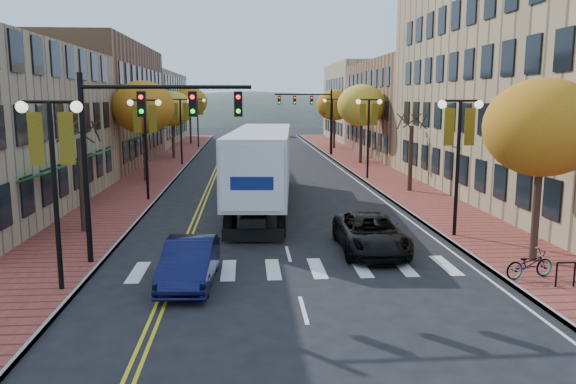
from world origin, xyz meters
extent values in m
plane|color=black|center=(0.00, 0.00, 0.00)|extent=(200.00, 200.00, 0.00)
cube|color=brown|center=(-9.00, 32.50, 0.07)|extent=(4.00, 85.00, 0.15)
cube|color=brown|center=(9.00, 32.50, 0.07)|extent=(4.00, 85.00, 0.15)
cube|color=brown|center=(-17.00, 36.00, 5.50)|extent=(12.00, 24.00, 11.00)
cube|color=#9E8966|center=(-17.00, 61.00, 4.75)|extent=(12.00, 26.00, 9.50)
cube|color=#997F5B|center=(18.50, 16.00, 7.50)|extent=(15.00, 28.00, 15.00)
cube|color=brown|center=(18.50, 42.00, 5.00)|extent=(15.00, 24.00, 10.00)
cube|color=#9E8966|center=(18.50, 64.00, 5.50)|extent=(15.00, 20.00, 11.00)
cylinder|color=#382619|center=(-9.00, 8.00, 2.25)|extent=(0.28, 0.28, 4.20)
cylinder|color=#382619|center=(-9.00, 24.00, 2.60)|extent=(0.28, 0.28, 4.90)
ellipsoid|color=orange|center=(-9.00, 24.00, 5.46)|extent=(4.48, 4.48, 3.81)
cylinder|color=#382619|center=(-9.00, 40.00, 2.42)|extent=(0.28, 0.28, 4.55)
ellipsoid|color=gold|center=(-9.00, 40.00, 5.07)|extent=(4.16, 4.16, 3.54)
cylinder|color=#382619|center=(-9.00, 58.00, 2.67)|extent=(0.28, 0.28, 5.04)
ellipsoid|color=orange|center=(-9.00, 58.00, 5.62)|extent=(4.61, 4.61, 3.92)
cylinder|color=#382619|center=(9.00, 2.00, 2.42)|extent=(0.28, 0.28, 4.55)
ellipsoid|color=orange|center=(9.00, 2.00, 5.07)|extent=(4.16, 4.16, 3.54)
cylinder|color=#382619|center=(9.00, 18.00, 2.25)|extent=(0.28, 0.28, 4.20)
cylinder|color=#382619|center=(9.00, 34.00, 2.60)|extent=(0.28, 0.28, 4.90)
ellipsoid|color=gold|center=(9.00, 34.00, 5.46)|extent=(4.48, 4.48, 3.81)
cylinder|color=#382619|center=(9.00, 50.00, 2.53)|extent=(0.28, 0.28, 4.76)
ellipsoid|color=orange|center=(9.00, 50.00, 5.30)|extent=(4.35, 4.35, 3.70)
cylinder|color=black|center=(-7.50, 0.00, 3.00)|extent=(0.16, 0.16, 6.00)
cylinder|color=black|center=(-7.50, 0.00, 6.00)|extent=(1.60, 0.10, 0.10)
sphere|color=#FFF2CC|center=(-8.30, 0.00, 5.85)|extent=(0.36, 0.36, 0.36)
sphere|color=#FFF2CC|center=(-6.70, 0.00, 5.85)|extent=(0.36, 0.36, 0.36)
cube|color=#B39E17|center=(-7.95, 0.00, 4.90)|extent=(0.45, 0.03, 1.60)
cube|color=#B39E17|center=(-7.05, 0.00, 4.90)|extent=(0.45, 0.03, 1.60)
cylinder|color=black|center=(-7.50, 16.00, 3.00)|extent=(0.16, 0.16, 6.00)
cylinder|color=black|center=(-7.50, 16.00, 6.00)|extent=(1.60, 0.10, 0.10)
sphere|color=#FFF2CC|center=(-8.30, 16.00, 5.85)|extent=(0.36, 0.36, 0.36)
sphere|color=#FFF2CC|center=(-6.70, 16.00, 5.85)|extent=(0.36, 0.36, 0.36)
cube|color=#B39E17|center=(-7.95, 16.00, 4.90)|extent=(0.45, 0.03, 1.60)
cube|color=#B39E17|center=(-7.05, 16.00, 4.90)|extent=(0.45, 0.03, 1.60)
cylinder|color=black|center=(-7.50, 34.00, 3.00)|extent=(0.16, 0.16, 6.00)
cylinder|color=black|center=(-7.50, 34.00, 6.00)|extent=(1.60, 0.10, 0.10)
sphere|color=#FFF2CC|center=(-8.30, 34.00, 5.85)|extent=(0.36, 0.36, 0.36)
sphere|color=#FFF2CC|center=(-6.70, 34.00, 5.85)|extent=(0.36, 0.36, 0.36)
cube|color=#B39E17|center=(-7.95, 34.00, 4.90)|extent=(0.45, 0.03, 1.60)
cube|color=#B39E17|center=(-7.05, 34.00, 4.90)|extent=(0.45, 0.03, 1.60)
cylinder|color=black|center=(-7.50, 52.00, 3.00)|extent=(0.16, 0.16, 6.00)
cylinder|color=black|center=(-7.50, 52.00, 6.00)|extent=(1.60, 0.10, 0.10)
sphere|color=#FFF2CC|center=(-8.30, 52.00, 5.85)|extent=(0.36, 0.36, 0.36)
sphere|color=#FFF2CC|center=(-6.70, 52.00, 5.85)|extent=(0.36, 0.36, 0.36)
cube|color=#B39E17|center=(-7.95, 52.00, 4.90)|extent=(0.45, 0.03, 1.60)
cube|color=#B39E17|center=(-7.05, 52.00, 4.90)|extent=(0.45, 0.03, 1.60)
cylinder|color=black|center=(7.50, 6.00, 3.00)|extent=(0.16, 0.16, 6.00)
cylinder|color=black|center=(7.50, 6.00, 6.00)|extent=(1.60, 0.10, 0.10)
sphere|color=#FFF2CC|center=(6.70, 6.00, 5.85)|extent=(0.36, 0.36, 0.36)
sphere|color=#FFF2CC|center=(8.30, 6.00, 5.85)|extent=(0.36, 0.36, 0.36)
cube|color=#B39E17|center=(7.05, 6.00, 4.90)|extent=(0.45, 0.03, 1.60)
cube|color=#B39E17|center=(7.95, 6.00, 4.90)|extent=(0.45, 0.03, 1.60)
cylinder|color=black|center=(7.50, 24.00, 3.00)|extent=(0.16, 0.16, 6.00)
cylinder|color=black|center=(7.50, 24.00, 6.00)|extent=(1.60, 0.10, 0.10)
sphere|color=#FFF2CC|center=(6.70, 24.00, 5.85)|extent=(0.36, 0.36, 0.36)
sphere|color=#FFF2CC|center=(8.30, 24.00, 5.85)|extent=(0.36, 0.36, 0.36)
cube|color=#B39E17|center=(7.05, 24.00, 4.90)|extent=(0.45, 0.03, 1.60)
cube|color=#B39E17|center=(7.95, 24.00, 4.90)|extent=(0.45, 0.03, 1.60)
cylinder|color=black|center=(7.50, 42.00, 3.00)|extent=(0.16, 0.16, 6.00)
cylinder|color=black|center=(7.50, 42.00, 6.00)|extent=(1.60, 0.10, 0.10)
sphere|color=#FFF2CC|center=(6.70, 42.00, 5.85)|extent=(0.36, 0.36, 0.36)
sphere|color=#FFF2CC|center=(8.30, 42.00, 5.85)|extent=(0.36, 0.36, 0.36)
cube|color=#B39E17|center=(7.05, 42.00, 4.90)|extent=(0.45, 0.03, 1.60)
cube|color=#B39E17|center=(7.95, 42.00, 4.90)|extent=(0.45, 0.03, 1.60)
cylinder|color=black|center=(-7.40, 3.00, 3.50)|extent=(0.20, 0.20, 7.00)
cylinder|color=black|center=(-4.40, 3.00, 6.50)|extent=(6.00, 0.14, 0.14)
cube|color=black|center=(-5.30, 3.00, 5.90)|extent=(0.30, 0.25, 0.90)
sphere|color=#FF0C0C|center=(-5.30, 2.86, 6.15)|extent=(0.16, 0.16, 0.16)
cube|color=black|center=(-3.50, 3.00, 5.90)|extent=(0.30, 0.25, 0.90)
sphere|color=#FF0C0C|center=(-3.50, 2.86, 6.15)|extent=(0.16, 0.16, 0.16)
cube|color=black|center=(-1.88, 3.00, 5.90)|extent=(0.30, 0.25, 0.90)
sphere|color=#FF0C0C|center=(-1.88, 2.86, 6.15)|extent=(0.16, 0.16, 0.16)
cylinder|color=black|center=(7.40, 42.00, 3.50)|extent=(0.20, 0.20, 7.00)
cylinder|color=black|center=(4.40, 42.00, 6.50)|extent=(6.00, 0.14, 0.14)
cube|color=black|center=(5.30, 42.00, 5.90)|extent=(0.30, 0.25, 0.90)
sphere|color=#FF0C0C|center=(5.30, 41.86, 6.15)|extent=(0.16, 0.16, 0.16)
cube|color=black|center=(3.50, 42.00, 5.90)|extent=(0.30, 0.25, 0.90)
sphere|color=#FF0C0C|center=(3.50, 41.86, 6.15)|extent=(0.16, 0.16, 0.16)
cube|color=black|center=(1.88, 42.00, 5.90)|extent=(0.30, 0.25, 0.90)
sphere|color=#FF0C0C|center=(1.88, 41.86, 6.15)|extent=(0.16, 0.16, 0.16)
cube|color=black|center=(-0.79, 12.49, 0.94)|extent=(2.33, 14.48, 0.39)
cube|color=silver|center=(-0.79, 12.49, 2.89)|extent=(4.10, 14.63, 3.11)
cube|color=black|center=(-0.03, 21.34, 1.83)|extent=(3.05, 3.55, 2.78)
cylinder|color=black|center=(-2.44, 6.83, 0.56)|extent=(0.48, 1.14, 1.11)
cylinder|color=black|center=(-0.11, 6.63, 0.56)|extent=(0.48, 1.14, 1.11)
cylinder|color=black|center=(-2.32, 8.16, 0.56)|extent=(0.48, 1.14, 1.11)
cylinder|color=black|center=(0.00, 7.96, 0.56)|extent=(0.48, 1.14, 1.11)
cylinder|color=black|center=(-1.31, 20.11, 0.56)|extent=(0.48, 1.14, 1.11)
cylinder|color=black|center=(1.01, 19.91, 0.56)|extent=(0.48, 1.14, 1.11)
cylinder|color=black|center=(-1.10, 22.54, 0.56)|extent=(0.48, 1.14, 1.11)
cylinder|color=black|center=(1.22, 22.35, 0.56)|extent=(0.48, 1.14, 1.11)
imported|color=#0D1035|center=(-3.53, 0.62, 0.75)|extent=(1.80, 4.62, 1.50)
imported|color=black|center=(3.32, 4.11, 0.75)|extent=(2.57, 5.42, 1.49)
imported|color=silver|center=(-2.89, 47.95, 0.65)|extent=(1.84, 3.94, 1.31)
imported|color=#B4B4BD|center=(1.54, 61.78, 0.60)|extent=(1.75, 4.15, 1.20)
imported|color=#9F9FA6|center=(3.92, 72.78, 0.79)|extent=(1.80, 4.85, 1.58)
imported|color=gray|center=(7.80, -0.03, 0.63)|extent=(1.92, 1.04, 0.96)
camera|label=1|loc=(-1.60, -17.49, 6.11)|focal=35.00mm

